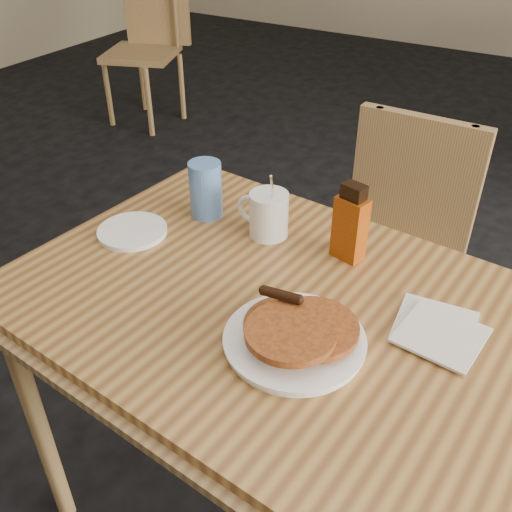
{
  "coord_description": "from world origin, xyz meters",
  "views": [
    {
      "loc": [
        0.45,
        -0.76,
        1.5
      ],
      "look_at": [
        -0.02,
        0.03,
        0.86
      ],
      "focal_mm": 40.0,
      "sensor_mm": 36.0,
      "label": 1
    }
  ],
  "objects_px": {
    "main_table": "(287,319)",
    "chair_main_far": "(398,234)",
    "pancake_plate": "(295,335)",
    "coffee_mug": "(268,214)",
    "blue_tumbler": "(206,189)",
    "syrup_bottle": "(350,225)",
    "chair_wall_extra": "(149,33)"
  },
  "relations": [
    {
      "from": "chair_main_far",
      "to": "pancake_plate",
      "type": "xyz_separation_m",
      "value": [
        0.06,
        -0.82,
        0.25
      ]
    },
    {
      "from": "coffee_mug",
      "to": "blue_tumbler",
      "type": "xyz_separation_m",
      "value": [
        -0.18,
        0.0,
        0.01
      ]
    },
    {
      "from": "chair_wall_extra",
      "to": "syrup_bottle",
      "type": "relative_size",
      "value": 5.16
    },
    {
      "from": "chair_main_far",
      "to": "coffee_mug",
      "type": "bearing_deg",
      "value": -107.69
    },
    {
      "from": "main_table",
      "to": "syrup_bottle",
      "type": "height_order",
      "value": "syrup_bottle"
    },
    {
      "from": "main_table",
      "to": "pancake_plate",
      "type": "height_order",
      "value": "pancake_plate"
    },
    {
      "from": "coffee_mug",
      "to": "chair_main_far",
      "type": "bearing_deg",
      "value": 90.07
    },
    {
      "from": "syrup_bottle",
      "to": "chair_main_far",
      "type": "bearing_deg",
      "value": 106.33
    },
    {
      "from": "chair_main_far",
      "to": "pancake_plate",
      "type": "bearing_deg",
      "value": -84.66
    },
    {
      "from": "coffee_mug",
      "to": "blue_tumbler",
      "type": "bearing_deg",
      "value": -161.27
    },
    {
      "from": "chair_main_far",
      "to": "pancake_plate",
      "type": "relative_size",
      "value": 3.3
    },
    {
      "from": "chair_main_far",
      "to": "coffee_mug",
      "type": "distance_m",
      "value": 0.62
    },
    {
      "from": "chair_wall_extra",
      "to": "syrup_bottle",
      "type": "bearing_deg",
      "value": -62.19
    },
    {
      "from": "chair_main_far",
      "to": "syrup_bottle",
      "type": "relative_size",
      "value": 4.8
    },
    {
      "from": "main_table",
      "to": "chair_main_far",
      "type": "height_order",
      "value": "chair_main_far"
    },
    {
      "from": "pancake_plate",
      "to": "blue_tumbler",
      "type": "distance_m",
      "value": 0.52
    },
    {
      "from": "coffee_mug",
      "to": "syrup_bottle",
      "type": "distance_m",
      "value": 0.21
    },
    {
      "from": "syrup_bottle",
      "to": "main_table",
      "type": "bearing_deg",
      "value": -85.95
    },
    {
      "from": "main_table",
      "to": "syrup_bottle",
      "type": "bearing_deg",
      "value": 80.29
    },
    {
      "from": "pancake_plate",
      "to": "chair_main_far",
      "type": "bearing_deg",
      "value": 93.84
    },
    {
      "from": "blue_tumbler",
      "to": "coffee_mug",
      "type": "bearing_deg",
      "value": -0.52
    },
    {
      "from": "chair_wall_extra",
      "to": "blue_tumbler",
      "type": "xyz_separation_m",
      "value": [
        1.82,
        -1.93,
        0.26
      ]
    },
    {
      "from": "main_table",
      "to": "coffee_mug",
      "type": "bearing_deg",
      "value": 129.09
    },
    {
      "from": "pancake_plate",
      "to": "blue_tumbler",
      "type": "height_order",
      "value": "blue_tumbler"
    },
    {
      "from": "chair_wall_extra",
      "to": "syrup_bottle",
      "type": "xyz_separation_m",
      "value": [
        2.2,
        -1.92,
        0.27
      ]
    },
    {
      "from": "chair_wall_extra",
      "to": "blue_tumbler",
      "type": "distance_m",
      "value": 2.67
    },
    {
      "from": "main_table",
      "to": "blue_tumbler",
      "type": "xyz_separation_m",
      "value": [
        -0.34,
        0.21,
        0.11
      ]
    },
    {
      "from": "main_table",
      "to": "chair_wall_extra",
      "type": "distance_m",
      "value": 3.05
    },
    {
      "from": "pancake_plate",
      "to": "coffee_mug",
      "type": "distance_m",
      "value": 0.39
    },
    {
      "from": "main_table",
      "to": "chair_main_far",
      "type": "bearing_deg",
      "value": 88.88
    },
    {
      "from": "syrup_bottle",
      "to": "blue_tumbler",
      "type": "bearing_deg",
      "value": -164.78
    },
    {
      "from": "syrup_bottle",
      "to": "coffee_mug",
      "type": "bearing_deg",
      "value": -163.04
    }
  ]
}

